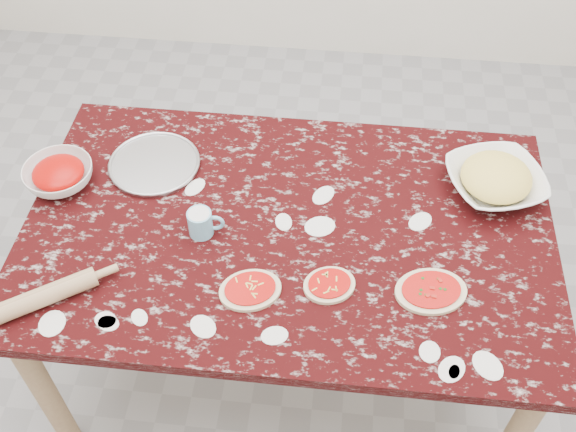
# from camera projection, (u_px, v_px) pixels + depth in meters

# --- Properties ---
(ground) EXTENTS (4.00, 4.00, 0.00)m
(ground) POSITION_uv_depth(u_px,v_px,m) (288.00, 353.00, 2.58)
(ground) COLOR gray
(worktable) EXTENTS (1.60, 1.00, 0.75)m
(worktable) POSITION_uv_depth(u_px,v_px,m) (288.00, 244.00, 2.08)
(worktable) COLOR black
(worktable) RESTS_ON ground
(pizza_tray) EXTENTS (0.32, 0.32, 0.01)m
(pizza_tray) POSITION_uv_depth(u_px,v_px,m) (155.00, 164.00, 2.19)
(pizza_tray) COLOR #B2B2B7
(pizza_tray) RESTS_ON worktable
(sauce_bowl) EXTENTS (0.26, 0.26, 0.07)m
(sauce_bowl) POSITION_uv_depth(u_px,v_px,m) (59.00, 176.00, 2.12)
(sauce_bowl) COLOR white
(sauce_bowl) RESTS_ON worktable
(cheese_bowl) EXTENTS (0.37, 0.37, 0.07)m
(cheese_bowl) POSITION_uv_depth(u_px,v_px,m) (495.00, 182.00, 2.10)
(cheese_bowl) COLOR white
(cheese_bowl) RESTS_ON worktable
(flour_mug) EXTENTS (0.11, 0.07, 0.09)m
(flour_mug) POSITION_uv_depth(u_px,v_px,m) (201.00, 223.00, 1.97)
(flour_mug) COLOR #76BEE0
(flour_mug) RESTS_ON worktable
(pizza_left) EXTENTS (0.21, 0.19, 0.02)m
(pizza_left) POSITION_uv_depth(u_px,v_px,m) (250.00, 290.00, 1.86)
(pizza_left) COLOR beige
(pizza_left) RESTS_ON worktable
(pizza_mid) EXTENTS (0.18, 0.17, 0.02)m
(pizza_mid) POSITION_uv_depth(u_px,v_px,m) (329.00, 285.00, 1.87)
(pizza_mid) COLOR beige
(pizza_mid) RESTS_ON worktable
(pizza_right) EXTENTS (0.23, 0.20, 0.02)m
(pizza_right) POSITION_uv_depth(u_px,v_px,m) (431.00, 291.00, 1.86)
(pizza_right) COLOR beige
(pizza_right) RESTS_ON worktable
(rolling_pin) EXTENTS (0.26, 0.20, 0.06)m
(rolling_pin) POSITION_uv_depth(u_px,v_px,m) (46.00, 295.00, 1.82)
(rolling_pin) COLOR tan
(rolling_pin) RESTS_ON worktable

